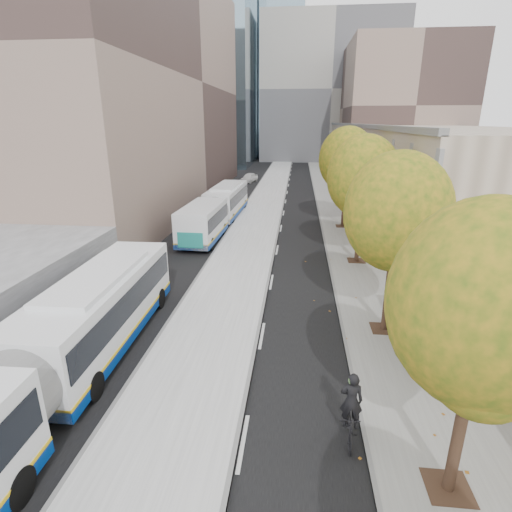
# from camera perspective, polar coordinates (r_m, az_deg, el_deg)

# --- Properties ---
(bus_platform) EXTENTS (4.25, 150.00, 0.15)m
(bus_platform) POSITION_cam_1_polar(r_m,az_deg,el_deg) (39.07, 0.62, 6.02)
(bus_platform) COLOR #A4A4A4
(bus_platform) RESTS_ON ground
(sidewalk) EXTENTS (4.75, 150.00, 0.08)m
(sidewalk) POSITION_cam_1_polar(r_m,az_deg,el_deg) (39.17, 12.41, 5.57)
(sidewalk) COLOR gray
(sidewalk) RESTS_ON ground
(building_tan) EXTENTS (18.00, 92.00, 8.00)m
(building_tan) POSITION_cam_1_polar(r_m,az_deg,el_deg) (68.95, 19.81, 13.79)
(building_tan) COLOR gray
(building_tan) RESTS_ON ground
(building_midrise) EXTENTS (24.00, 46.00, 25.00)m
(building_midrise) POSITION_cam_1_polar(r_m,az_deg,el_deg) (49.36, -22.44, 21.89)
(building_midrise) COLOR gray
(building_midrise) RESTS_ON ground
(building_far_block) EXTENTS (30.00, 18.00, 30.00)m
(building_far_block) POSITION_cam_1_polar(r_m,az_deg,el_deg) (99.35, 10.37, 22.11)
(building_far_block) COLOR gray
(building_far_block) RESTS_ON ground
(bus_shelter) EXTENTS (1.90, 4.40, 2.53)m
(bus_shelter) POSITION_cam_1_polar(r_m,az_deg,el_deg) (16.48, 27.03, -6.62)
(bus_shelter) COLOR #383A3F
(bus_shelter) RESTS_ON sidewalk
(tree_b) EXTENTS (4.00, 4.00, 6.97)m
(tree_b) POSITION_cam_1_polar(r_m,az_deg,el_deg) (9.59, 29.87, -6.22)
(tree_b) COLOR black
(tree_b) RESTS_ON sidewalk
(tree_c) EXTENTS (4.20, 4.20, 7.28)m
(tree_c) POSITION_cam_1_polar(r_m,az_deg,el_deg) (16.78, 19.52, 5.90)
(tree_c) COLOR black
(tree_c) RESTS_ON sidewalk
(tree_d) EXTENTS (4.40, 4.40, 7.60)m
(tree_d) POSITION_cam_1_polar(r_m,az_deg,el_deg) (25.46, 15.09, 10.88)
(tree_d) COLOR black
(tree_d) RESTS_ON sidewalk
(tree_e) EXTENTS (4.60, 4.60, 7.92)m
(tree_e) POSITION_cam_1_polar(r_m,az_deg,el_deg) (34.30, 12.88, 13.29)
(tree_e) COLOR black
(tree_e) RESTS_ON sidewalk
(bus_near) EXTENTS (2.90, 17.55, 2.92)m
(bus_near) POSITION_cam_1_polar(r_m,az_deg,el_deg) (14.17, -28.08, -13.70)
(bus_near) COLOR silver
(bus_near) RESTS_ON ground
(bus_far) EXTENTS (3.02, 16.82, 2.79)m
(bus_far) POSITION_cam_1_polar(r_m,az_deg,el_deg) (34.90, -5.42, 6.84)
(bus_far) COLOR silver
(bus_far) RESTS_ON ground
(cyclist) EXTENTS (0.65, 1.73, 2.20)m
(cyclist) POSITION_cam_1_polar(r_m,az_deg,el_deg) (12.36, 13.28, -21.31)
(cyclist) COLOR black
(cyclist) RESTS_ON ground
(distant_car) EXTENTS (2.57, 4.21, 1.34)m
(distant_car) POSITION_cam_1_polar(r_m,az_deg,el_deg) (60.50, -0.98, 11.14)
(distant_car) COLOR silver
(distant_car) RESTS_ON ground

